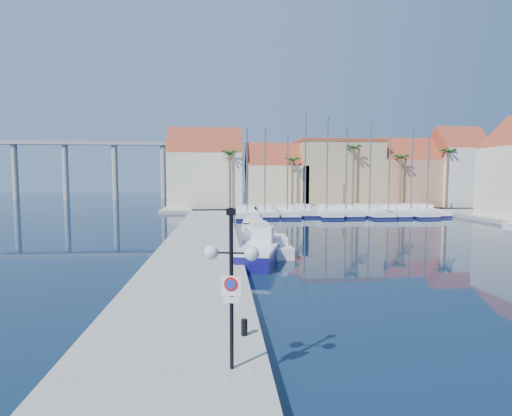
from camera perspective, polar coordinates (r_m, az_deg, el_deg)
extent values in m
plane|color=black|center=(23.29, 13.75, -9.90)|extent=(260.00, 260.00, 0.00)
cube|color=gray|center=(35.32, -7.63, -4.46)|extent=(6.00, 77.00, 0.50)
cube|color=gray|center=(71.69, 9.06, 0.09)|extent=(54.00, 16.00, 0.50)
cylinder|color=black|center=(11.01, -3.53, -11.52)|extent=(0.11, 0.11, 4.43)
cylinder|color=black|center=(10.83, -5.01, -6.38)|extent=(0.55, 0.16, 0.06)
cylinder|color=black|center=(10.74, -2.09, -6.46)|extent=(0.55, 0.16, 0.06)
sphere|color=white|center=(10.89, -6.44, -6.33)|extent=(0.40, 0.40, 0.40)
sphere|color=white|center=(10.70, -0.61, -6.50)|extent=(0.40, 0.40, 0.40)
cube|color=black|center=(10.62, -3.58, -0.55)|extent=(0.27, 0.18, 0.18)
cube|color=white|center=(10.92, -3.59, -11.06)|extent=(0.55, 0.14, 0.55)
cylinder|color=red|center=(10.88, -3.62, -10.82)|extent=(0.37, 0.09, 0.38)
cylinder|color=#1933A5|center=(10.87, -3.63, -10.83)|extent=(0.26, 0.07, 0.27)
cube|color=white|center=(11.03, -3.58, -13.00)|extent=(0.44, 0.12, 0.16)
cylinder|color=black|center=(13.79, -1.68, -16.67)|extent=(0.22, 0.22, 0.54)
cube|color=#12105E|center=(26.91, 0.58, -6.76)|extent=(3.73, 6.78, 0.97)
cube|color=white|center=(26.80, 0.58, -5.52)|extent=(3.73, 6.78, 0.21)
cube|color=white|center=(27.96, 1.01, -3.87)|extent=(1.79, 2.02, 1.18)
cube|color=white|center=(30.18, 2.98, -5.69)|extent=(1.91, 5.67, 0.80)
cube|color=white|center=(29.51, 3.11, -4.54)|extent=(1.30, 2.00, 0.60)
cube|color=white|center=(34.27, 1.09, -4.45)|extent=(1.76, 5.08, 0.80)
cube|color=navy|center=(33.67, 1.20, -3.40)|extent=(1.18, 1.80, 0.60)
cube|color=white|center=(39.07, 0.28, -3.33)|extent=(2.78, 7.15, 0.80)
cube|color=white|center=(38.29, 0.46, -2.44)|extent=(1.75, 2.56, 0.60)
cube|color=white|center=(44.71, -0.45, -2.33)|extent=(2.84, 7.03, 0.80)
cube|color=white|center=(43.95, -0.46, -1.53)|extent=(1.76, 2.54, 0.60)
cube|color=white|center=(56.94, -1.31, -0.75)|extent=(3.52, 11.82, 1.00)
cube|color=#0F0D43|center=(56.97, -1.31, -1.07)|extent=(3.58, 11.88, 0.28)
cube|color=white|center=(58.04, -1.33, 0.15)|extent=(2.27, 3.60, 0.60)
cylinder|color=slate|center=(56.12, -1.30, 5.52)|extent=(0.20, 0.20, 11.40)
cube|color=white|center=(57.97, 1.23, -0.65)|extent=(2.89, 10.42, 1.00)
cube|color=#0F0D43|center=(58.00, 1.22, -0.97)|extent=(2.95, 10.48, 0.28)
cube|color=white|center=(58.93, 1.10, 0.21)|extent=(1.95, 3.15, 0.60)
cylinder|color=slate|center=(57.23, 1.30, 5.63)|extent=(0.20, 0.20, 11.66)
cube|color=white|center=(58.29, 4.42, -0.63)|extent=(3.03, 10.34, 1.00)
cube|color=#0F0D43|center=(58.32, 4.42, -0.95)|extent=(3.09, 10.41, 0.28)
cube|color=white|center=(59.24, 4.30, 0.23)|extent=(1.98, 3.14, 0.60)
cylinder|color=slate|center=(57.55, 4.53, 5.14)|extent=(0.20, 0.20, 10.72)
cube|color=white|center=(59.48, 6.90, -0.55)|extent=(2.65, 8.88, 1.00)
cube|color=#0F0D43|center=(59.51, 6.90, -0.86)|extent=(2.72, 8.94, 0.28)
cube|color=white|center=(60.26, 6.70, 0.28)|extent=(1.71, 2.70, 0.60)
cylinder|color=slate|center=(58.86, 7.07, 6.57)|extent=(0.20, 0.20, 13.72)
cube|color=white|center=(59.12, 9.95, -0.62)|extent=(3.81, 11.32, 1.00)
cube|color=#0F0D43|center=(59.15, 9.95, -0.93)|extent=(3.88, 11.39, 0.28)
cube|color=white|center=(60.15, 9.78, 0.24)|extent=(2.30, 3.49, 0.60)
cylinder|color=slate|center=(58.37, 10.15, 6.28)|extent=(0.20, 0.20, 13.19)
cube|color=white|center=(60.06, 12.54, -0.58)|extent=(2.78, 10.36, 1.00)
cube|color=#0F0D43|center=(60.09, 12.54, -0.88)|extent=(2.84, 10.42, 0.28)
cube|color=white|center=(60.98, 12.27, 0.26)|extent=(1.91, 3.12, 0.60)
cylinder|color=slate|center=(59.35, 12.79, 5.48)|extent=(0.20, 0.20, 11.67)
cube|color=white|center=(60.91, 15.66, -0.57)|extent=(3.67, 11.88, 1.00)
cube|color=#0F0D43|center=(60.94, 15.65, -0.87)|extent=(3.73, 11.95, 0.28)
cube|color=white|center=(61.92, 15.24, 0.26)|extent=(2.32, 3.63, 0.60)
cylinder|color=slate|center=(60.16, 16.02, 5.77)|extent=(0.20, 0.20, 12.45)
cube|color=white|center=(62.26, 18.20, -0.52)|extent=(3.83, 11.83, 1.00)
cube|color=#0F0D43|center=(62.29, 18.19, -0.81)|extent=(3.89, 11.90, 0.28)
cube|color=white|center=(63.30, 17.88, 0.30)|extent=(2.36, 3.63, 0.60)
cylinder|color=slate|center=(61.49, 18.52, 4.84)|extent=(0.20, 0.20, 10.63)
cube|color=white|center=(63.09, 20.96, -0.53)|extent=(3.52, 11.65, 1.00)
cube|color=#0F0D43|center=(63.12, 20.95, -0.82)|extent=(3.59, 11.71, 0.28)
cube|color=white|center=(64.04, 20.49, 0.27)|extent=(2.25, 3.55, 0.60)
cylinder|color=slate|center=(62.38, 21.39, 5.39)|extent=(0.20, 0.20, 12.02)
cube|color=white|center=(65.02, 23.02, -0.45)|extent=(3.20, 10.49, 1.00)
cube|color=#0F0D43|center=(65.05, 23.01, -0.73)|extent=(3.26, 10.56, 0.28)
cube|color=white|center=(65.90, 22.66, 0.32)|extent=(2.04, 3.20, 0.60)
cylinder|color=slate|center=(64.34, 23.38, 4.61)|extent=(0.20, 0.20, 10.47)
cube|color=beige|center=(68.40, -7.20, 3.88)|extent=(12.00, 9.00, 9.00)
cube|color=#92391F|center=(68.50, -7.24, 7.65)|extent=(12.30, 9.00, 9.00)
cube|color=#CCB990|center=(69.00, 2.83, 3.09)|extent=(10.00, 8.00, 7.00)
cube|color=#92391F|center=(69.00, 2.84, 6.00)|extent=(10.30, 8.00, 8.00)
cube|color=tan|center=(72.26, 11.43, 4.66)|extent=(14.00, 10.00, 11.00)
cube|color=#92391F|center=(72.51, 11.50, 9.20)|extent=(14.20, 10.20, 0.50)
cube|color=tan|center=(75.61, 20.40, 3.32)|extent=(10.00, 8.00, 8.00)
cube|color=#92391F|center=(75.65, 20.49, 6.35)|extent=(10.30, 8.00, 8.00)
cube|color=silver|center=(79.01, 26.66, 3.89)|extent=(8.00, 8.00, 10.00)
cube|color=#92391F|center=(79.15, 26.79, 7.50)|extent=(8.30, 8.00, 8.00)
cylinder|color=brown|center=(63.36, -3.76, 3.86)|extent=(0.36, 0.36, 9.00)
sphere|color=#245016|center=(63.46, -3.78, 7.79)|extent=(2.60, 2.60, 2.60)
cylinder|color=brown|center=(64.36, 5.20, 3.42)|extent=(0.36, 0.36, 8.00)
sphere|color=#245016|center=(64.40, 5.22, 6.84)|extent=(2.60, 2.60, 2.60)
cylinder|color=brown|center=(66.84, 13.70, 4.20)|extent=(0.36, 0.36, 10.00)
sphere|color=#245016|center=(66.99, 13.78, 8.36)|extent=(2.60, 2.60, 2.60)
cylinder|color=brown|center=(69.81, 19.93, 3.46)|extent=(0.36, 0.36, 8.50)
sphere|color=#245016|center=(69.87, 20.02, 6.82)|extent=(2.60, 2.60, 2.60)
cylinder|color=brown|center=(73.52, 25.62, 3.71)|extent=(0.36, 0.36, 9.50)
sphere|color=#245016|center=(73.64, 25.74, 7.29)|extent=(2.60, 2.60, 2.60)
cube|color=#9E9E99|center=(108.12, -21.67, 8.61)|extent=(48.00, 2.20, 0.90)
cylinder|color=#9E9E99|center=(115.11, -31.17, 4.52)|extent=(1.40, 1.40, 14.00)
cylinder|color=#9E9E99|center=(110.35, -25.55, 4.76)|extent=(1.40, 1.40, 14.00)
cylinder|color=#9E9E99|center=(106.74, -19.49, 4.96)|extent=(1.40, 1.40, 14.00)
cylinder|color=#9E9E99|center=(104.39, -13.08, 5.12)|extent=(1.40, 1.40, 14.00)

